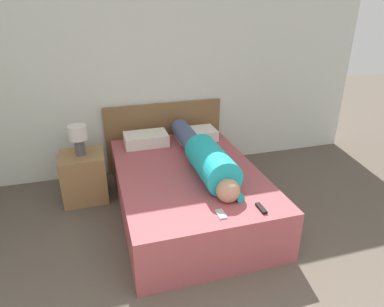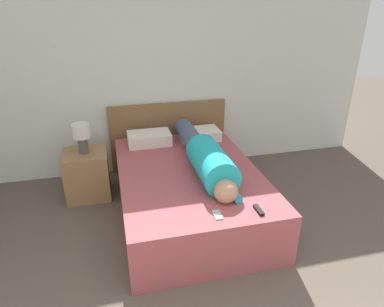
{
  "view_description": "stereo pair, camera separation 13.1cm",
  "coord_description": "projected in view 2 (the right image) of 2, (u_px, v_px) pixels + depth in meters",
  "views": [
    {
      "loc": [
        -0.64,
        -0.43,
        2.09
      ],
      "look_at": [
        0.2,
        2.39,
        0.75
      ],
      "focal_mm": 32.0,
      "sensor_mm": 36.0,
      "label": 1
    },
    {
      "loc": [
        -0.51,
        -0.47,
        2.09
      ],
      "look_at": [
        0.2,
        2.39,
        0.75
      ],
      "focal_mm": 32.0,
      "sensor_mm": 36.0,
      "label": 2
    }
  ],
  "objects": [
    {
      "name": "table_lamp",
      "position": [
        82.0,
        134.0,
        3.67
      ],
      "size": [
        0.2,
        0.2,
        0.33
      ],
      "color": "#4C4C51",
      "rests_on": "nightstand"
    },
    {
      "name": "bed",
      "position": [
        188.0,
        191.0,
        3.58
      ],
      "size": [
        1.39,
        2.04,
        0.5
      ],
      "color": "#A84C51",
      "rests_on": "ground_plane"
    },
    {
      "name": "pillow_near_headboard",
      "position": [
        149.0,
        138.0,
        4.07
      ],
      "size": [
        0.5,
        0.32,
        0.14
      ],
      "color": "silver",
      "rests_on": "bed"
    },
    {
      "name": "cell_phone",
      "position": [
        218.0,
        215.0,
        2.74
      ],
      "size": [
        0.06,
        0.13,
        0.01
      ],
      "color": "#B2B7BC",
      "rests_on": "bed"
    },
    {
      "name": "tv_remote",
      "position": [
        259.0,
        210.0,
        2.79
      ],
      "size": [
        0.04,
        0.15,
        0.02
      ],
      "color": "black",
      "rests_on": "bed"
    },
    {
      "name": "person_lying",
      "position": [
        205.0,
        157.0,
        3.43
      ],
      "size": [
        0.33,
        1.74,
        0.33
      ],
      "color": "tan",
      "rests_on": "bed"
    },
    {
      "name": "wall_back",
      "position": [
        150.0,
        70.0,
        4.15
      ],
      "size": [
        5.86,
        0.06,
        2.6
      ],
      "color": "silver",
      "rests_on": "ground_plane"
    },
    {
      "name": "pillow_second",
      "position": [
        200.0,
        134.0,
        4.21
      ],
      "size": [
        0.48,
        0.32,
        0.12
      ],
      "color": "silver",
      "rests_on": "bed"
    },
    {
      "name": "headboard",
      "position": [
        169.0,
        136.0,
        4.49
      ],
      "size": [
        1.51,
        0.04,
        0.89
      ],
      "color": "brown",
      "rests_on": "ground_plane"
    },
    {
      "name": "nightstand",
      "position": [
        87.0,
        174.0,
        3.87
      ],
      "size": [
        0.48,
        0.45,
        0.54
      ],
      "color": "olive",
      "rests_on": "ground_plane"
    }
  ]
}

